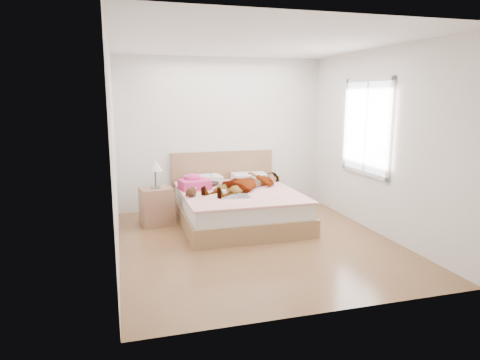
% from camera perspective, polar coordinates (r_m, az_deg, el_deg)
% --- Properties ---
extents(ground, '(4.00, 4.00, 0.00)m').
position_cam_1_polar(ground, '(5.85, 2.29, -8.29)').
color(ground, '#56351A').
rests_on(ground, ground).
extents(woman, '(1.75, 1.50, 0.23)m').
position_cam_1_polar(woman, '(6.79, 0.95, -0.09)').
color(woman, white).
rests_on(woman, bed).
extents(hair, '(0.46, 0.55, 0.08)m').
position_cam_1_polar(hair, '(7.10, -4.52, -0.28)').
color(hair, black).
rests_on(hair, bed).
extents(phone, '(0.08, 0.09, 0.05)m').
position_cam_1_polar(phone, '(7.04, -3.89, 0.68)').
color(phone, silver).
rests_on(phone, bed).
extents(room_shell, '(4.00, 4.00, 4.00)m').
position_cam_1_polar(room_shell, '(6.58, 16.53, 6.78)').
color(room_shell, white).
rests_on(room_shell, ground).
extents(bed, '(1.80, 2.08, 1.00)m').
position_cam_1_polar(bed, '(6.72, -0.43, -3.26)').
color(bed, brown).
rests_on(bed, ground).
extents(towel, '(0.51, 0.43, 0.24)m').
position_cam_1_polar(towel, '(6.75, -6.13, -0.38)').
color(towel, '#EC4077').
rests_on(towel, bed).
extents(magazine, '(0.47, 0.33, 0.03)m').
position_cam_1_polar(magazine, '(6.20, -0.60, -2.16)').
color(magazine, white).
rests_on(magazine, bed).
extents(coffee_mug, '(0.12, 0.10, 0.09)m').
position_cam_1_polar(coffee_mug, '(6.25, -2.24, -1.72)').
color(coffee_mug, white).
rests_on(coffee_mug, bed).
extents(plush_toy, '(0.21, 0.26, 0.13)m').
position_cam_1_polar(plush_toy, '(6.25, -6.51, -1.57)').
color(plush_toy, black).
rests_on(plush_toy, bed).
extents(nightstand, '(0.53, 0.48, 1.00)m').
position_cam_1_polar(nightstand, '(6.69, -11.08, -3.04)').
color(nightstand, brown).
rests_on(nightstand, ground).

